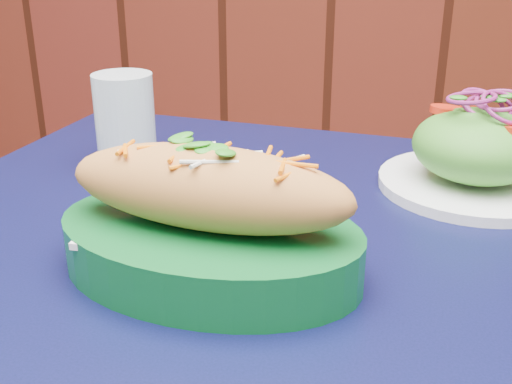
# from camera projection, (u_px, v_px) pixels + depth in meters

# --- Properties ---
(cafe_table) EXTENTS (0.87, 0.87, 0.75)m
(cafe_table) POSITION_uv_depth(u_px,v_px,m) (251.00, 328.00, 0.64)
(cafe_table) COLOR black
(cafe_table) RESTS_ON ground
(banh_mi_basket) EXTENTS (0.29, 0.20, 0.13)m
(banh_mi_basket) POSITION_uv_depth(u_px,v_px,m) (209.00, 222.00, 0.55)
(banh_mi_basket) COLOR #0B5622
(banh_mi_basket) RESTS_ON cafe_table
(salad_plate) EXTENTS (0.22, 0.22, 0.12)m
(salad_plate) POSITION_uv_depth(u_px,v_px,m) (478.00, 152.00, 0.73)
(salad_plate) COLOR white
(salad_plate) RESTS_ON cafe_table
(water_glass) EXTENTS (0.07, 0.07, 0.12)m
(water_glass) POSITION_uv_depth(u_px,v_px,m) (125.00, 122.00, 0.80)
(water_glass) COLOR silver
(water_glass) RESTS_ON cafe_table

